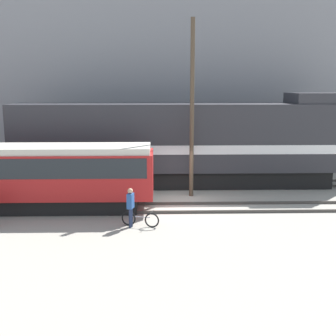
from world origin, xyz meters
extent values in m
plane|color=#9E998C|center=(0.00, 0.00, 0.00)|extent=(120.00, 120.00, 0.00)
cube|color=#47423D|center=(0.00, -1.68, 0.07)|extent=(60.00, 0.07, 0.14)
cube|color=#47423D|center=(0.00, -0.25, 0.07)|extent=(60.00, 0.07, 0.14)
cube|color=#47423D|center=(0.00, 3.23, 0.07)|extent=(60.00, 0.07, 0.14)
cube|color=#47423D|center=(0.00, 4.66, 0.07)|extent=(60.00, 0.07, 0.14)
cube|color=gray|center=(0.00, 11.60, 5.68)|extent=(41.32, 6.00, 11.35)
cube|color=black|center=(0.23, 3.94, 0.50)|extent=(17.35, 2.55, 1.00)
cube|color=#2D2D33|center=(0.23, 3.94, 2.89)|extent=(18.86, 3.00, 3.79)
cube|color=white|center=(0.23, 3.94, 2.33)|extent=(18.49, 3.04, 0.50)
cube|color=#2D2D33|center=(8.17, 3.94, 5.09)|extent=(3.00, 2.85, 0.60)
cube|color=black|center=(-7.50, -0.96, 0.35)|extent=(11.09, 2.00, 0.70)
cube|color=#B21E1E|center=(-7.50, -0.96, 1.73)|extent=(12.60, 2.50, 2.07)
cube|color=#1E2328|center=(-7.50, -0.96, 2.22)|extent=(12.10, 2.54, 0.90)
cube|color=beige|center=(-7.50, -0.96, 2.92)|extent=(12.35, 2.38, 0.30)
torus|color=black|center=(-1.23, -3.62, 0.31)|extent=(0.62, 0.23, 0.62)
torus|color=black|center=(-2.21, -3.35, 0.31)|extent=(0.62, 0.23, 0.62)
cylinder|color=#A5A5AD|center=(-1.72, -3.49, 0.42)|extent=(0.84, 0.26, 0.04)
cylinder|color=#A5A5AD|center=(-2.06, -3.39, 0.45)|extent=(0.03, 0.03, 0.28)
cylinder|color=#262626|center=(-1.23, -3.62, 0.67)|extent=(0.14, 0.43, 0.02)
cylinder|color=#232D4C|center=(-2.08, -3.45, 0.40)|extent=(0.11, 0.11, 0.81)
cylinder|color=#232D4C|center=(-2.13, -3.61, 0.40)|extent=(0.11, 0.11, 0.81)
cube|color=#264C8C|center=(-2.11, -3.53, 1.12)|extent=(0.31, 0.41, 0.62)
sphere|color=tan|center=(-2.11, -3.53, 1.54)|extent=(0.22, 0.22, 0.22)
cylinder|color=#4C3D2D|center=(0.81, 1.49, 4.56)|extent=(0.22, 0.22, 9.11)
camera|label=1|loc=(-1.00, -20.26, 5.73)|focal=45.00mm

